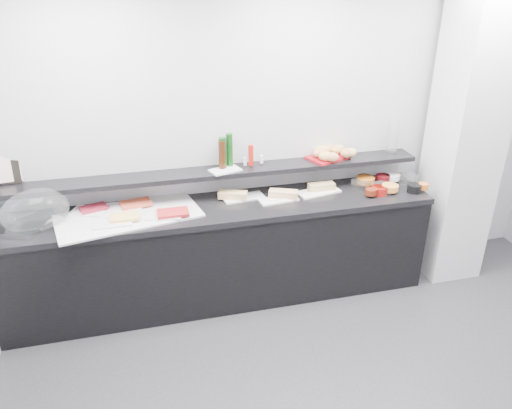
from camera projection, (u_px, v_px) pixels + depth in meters
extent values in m
cube|color=#AEB0B6|center=(291.00, 137.00, 4.35)|extent=(5.00, 0.02, 2.70)
cube|color=silver|center=(466.00, 136.00, 4.37)|extent=(0.50, 0.50, 2.70)
cube|color=black|center=(221.00, 255.00, 4.33)|extent=(3.60, 0.60, 0.85)
cube|color=black|center=(220.00, 209.00, 4.14)|extent=(3.62, 0.62, 0.05)
cube|color=black|center=(215.00, 172.00, 4.18)|extent=(3.60, 0.25, 0.04)
cube|color=#AFB2B6|center=(14.00, 226.00, 3.76)|extent=(0.56, 0.47, 0.04)
ellipsoid|color=silver|center=(35.00, 211.00, 3.76)|extent=(0.59, 0.50, 0.34)
cube|color=silver|center=(128.00, 216.00, 3.95)|extent=(1.19, 0.74, 0.01)
cube|color=white|center=(89.00, 211.00, 3.99)|extent=(0.33, 0.27, 0.01)
cube|color=maroon|center=(94.00, 208.00, 4.00)|extent=(0.24, 0.19, 0.02)
cube|color=white|center=(124.00, 207.00, 4.06)|extent=(0.29, 0.20, 0.01)
cube|color=#CF472A|center=(136.00, 203.00, 4.08)|extent=(0.27, 0.20, 0.02)
cube|color=silver|center=(112.00, 222.00, 3.82)|extent=(0.30, 0.20, 0.01)
cube|color=#EBBD5B|center=(125.00, 217.00, 3.86)|extent=(0.22, 0.14, 0.02)
cube|color=silver|center=(163.00, 214.00, 3.94)|extent=(0.33, 0.25, 0.01)
cube|color=maroon|center=(173.00, 213.00, 3.92)|extent=(0.25, 0.16, 0.02)
cube|color=silver|center=(244.00, 198.00, 4.26)|extent=(0.37, 0.19, 0.01)
cube|color=#DAB672|center=(233.00, 195.00, 4.22)|extent=(0.26, 0.18, 0.06)
cylinder|color=#B5B8BC|center=(253.00, 197.00, 4.24)|extent=(0.16, 0.05, 0.01)
cube|color=white|center=(278.00, 200.00, 4.22)|extent=(0.34, 0.18, 0.01)
cube|color=tan|center=(283.00, 194.00, 4.24)|extent=(0.26, 0.18, 0.06)
cylinder|color=silver|center=(278.00, 200.00, 4.20)|extent=(0.16, 0.03, 0.01)
cube|color=white|center=(318.00, 192.00, 4.37)|extent=(0.41, 0.24, 0.01)
cube|color=tan|center=(321.00, 187.00, 4.38)|extent=(0.23, 0.09, 0.06)
cylinder|color=#B1B2B8|center=(308.00, 191.00, 4.35)|extent=(0.16, 0.03, 0.01)
cylinder|color=silver|center=(360.00, 184.00, 4.45)|extent=(0.21, 0.21, 0.07)
cylinder|color=#C5631A|center=(366.00, 180.00, 4.51)|extent=(0.18, 0.18, 0.05)
cylinder|color=black|center=(365.00, 180.00, 4.55)|extent=(0.17, 0.17, 0.07)
cylinder|color=#540C11|center=(383.00, 178.00, 4.56)|extent=(0.15, 0.15, 0.05)
cylinder|color=white|center=(408.00, 179.00, 4.57)|extent=(0.23, 0.23, 0.07)
cylinder|color=white|center=(392.00, 177.00, 4.58)|extent=(0.18, 0.18, 0.05)
cylinder|color=maroon|center=(380.00, 190.00, 4.33)|extent=(0.16, 0.16, 0.07)
cylinder|color=#591A0C|center=(371.00, 192.00, 4.27)|extent=(0.11, 0.11, 0.05)
cylinder|color=white|center=(382.00, 188.00, 4.37)|extent=(0.18, 0.18, 0.07)
cylinder|color=orange|center=(390.00, 188.00, 4.35)|extent=(0.19, 0.19, 0.05)
cylinder|color=black|center=(414.00, 188.00, 4.37)|extent=(0.13, 0.13, 0.07)
cylinder|color=orange|center=(423.00, 186.00, 4.38)|extent=(0.10, 0.10, 0.05)
cube|color=black|center=(5.00, 168.00, 3.87)|extent=(0.21, 0.08, 0.26)
cube|color=beige|center=(8.00, 168.00, 3.86)|extent=(0.19, 0.07, 0.22)
cube|color=white|center=(225.00, 170.00, 4.16)|extent=(0.28, 0.22, 0.01)
cylinder|color=#0F3813|center=(223.00, 153.00, 4.15)|extent=(0.08, 0.08, 0.26)
cylinder|color=#321809|center=(222.00, 155.00, 4.13)|extent=(0.06, 0.06, 0.24)
cylinder|color=#103D10|center=(229.00, 150.00, 4.18)|extent=(0.06, 0.06, 0.28)
cylinder|color=#AF1A0C|center=(251.00, 155.00, 4.21)|extent=(0.06, 0.06, 0.18)
cylinder|color=silver|center=(245.00, 161.00, 4.23)|extent=(0.03, 0.03, 0.07)
cylinder|color=white|center=(261.00, 159.00, 4.28)|extent=(0.03, 0.03, 0.07)
cube|color=maroon|center=(327.00, 157.00, 4.43)|extent=(0.41, 0.35, 0.02)
ellipsoid|color=#B38344|center=(328.00, 149.00, 4.47)|extent=(0.16, 0.13, 0.08)
ellipsoid|color=tan|center=(322.00, 150.00, 4.44)|extent=(0.16, 0.10, 0.08)
ellipsoid|color=tan|center=(338.00, 149.00, 4.46)|extent=(0.16, 0.13, 0.08)
ellipsoid|color=tan|center=(326.00, 156.00, 4.30)|extent=(0.15, 0.12, 0.08)
ellipsoid|color=#CC7D4D|center=(332.00, 157.00, 4.29)|extent=(0.14, 0.12, 0.08)
ellipsoid|color=#AF7543|center=(348.00, 153.00, 4.37)|extent=(0.14, 0.11, 0.08)
ellipsoid|color=#BE7C48|center=(320.00, 153.00, 4.39)|extent=(0.18, 0.15, 0.08)
ellipsoid|color=gold|center=(349.00, 153.00, 4.39)|extent=(0.16, 0.12, 0.08)
cylinder|color=silver|center=(393.00, 137.00, 4.49)|extent=(0.12, 0.12, 0.30)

